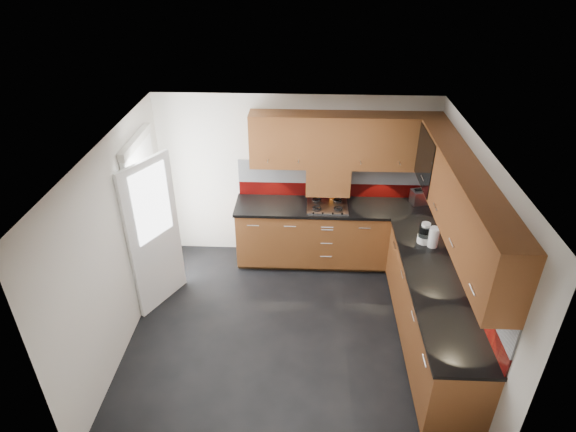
{
  "coord_description": "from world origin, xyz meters",
  "views": [
    {
      "loc": [
        0.17,
        -4.29,
        4.19
      ],
      "look_at": [
        -0.05,
        0.65,
        1.26
      ],
      "focal_mm": 30.0,
      "sensor_mm": 36.0,
      "label": 1
    }
  ],
  "objects_px": {
    "food_processor": "(425,234)",
    "toaster": "(421,197)",
    "utensil_pot": "(334,192)",
    "gas_hob": "(327,206)"
  },
  "relations": [
    {
      "from": "gas_hob",
      "to": "food_processor",
      "type": "bearing_deg",
      "value": -35.74
    },
    {
      "from": "utensil_pot",
      "to": "toaster",
      "type": "bearing_deg",
      "value": -3.62
    },
    {
      "from": "toaster",
      "to": "gas_hob",
      "type": "bearing_deg",
      "value": -172.75
    },
    {
      "from": "food_processor",
      "to": "utensil_pot",
      "type": "bearing_deg",
      "value": 134.5
    },
    {
      "from": "food_processor",
      "to": "gas_hob",
      "type": "bearing_deg",
      "value": 144.26
    },
    {
      "from": "food_processor",
      "to": "toaster",
      "type": "bearing_deg",
      "value": 81.13
    },
    {
      "from": "utensil_pot",
      "to": "gas_hob",
      "type": "bearing_deg",
      "value": -112.09
    },
    {
      "from": "gas_hob",
      "to": "toaster",
      "type": "relative_size",
      "value": 1.76
    },
    {
      "from": "gas_hob",
      "to": "food_processor",
      "type": "height_order",
      "value": "food_processor"
    },
    {
      "from": "utensil_pot",
      "to": "food_processor",
      "type": "xyz_separation_m",
      "value": [
        1.05,
        -1.07,
        0.03
      ]
    }
  ]
}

